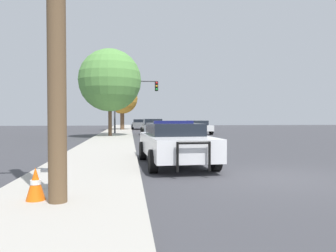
% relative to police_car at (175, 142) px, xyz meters
% --- Properties ---
extents(ground_plane, '(110.00, 110.00, 0.00)m').
position_rel_police_car_xyz_m(ground_plane, '(2.35, -2.70, -0.77)').
color(ground_plane, '#3D3D42').
extents(sidewalk_left, '(3.00, 110.00, 0.13)m').
position_rel_police_car_xyz_m(sidewalk_left, '(-2.75, -2.70, -0.71)').
color(sidewalk_left, '#ADA89E').
rests_on(sidewalk_left, ground_plane).
extents(police_car, '(2.33, 5.12, 1.50)m').
position_rel_police_car_xyz_m(police_car, '(0.00, 0.00, 0.00)').
color(police_car, white).
rests_on(police_car, ground_plane).
extents(fire_hydrant, '(0.53, 0.23, 0.77)m').
position_rel_police_car_xyz_m(fire_hydrant, '(-3.13, -3.94, -0.23)').
color(fire_hydrant, '#B7BCC1').
rests_on(fire_hydrant, sidewalk_left).
extents(traffic_light, '(4.09, 0.35, 4.98)m').
position_rel_police_car_xyz_m(traffic_light, '(-1.21, 19.43, 2.91)').
color(traffic_light, '#424247').
rests_on(traffic_light, sidewalk_left).
extents(car_background_distant, '(2.01, 4.47, 1.33)m').
position_rel_police_car_xyz_m(car_background_distant, '(-0.20, 32.82, -0.05)').
color(car_background_distant, slate).
rests_on(car_background_distant, ground_plane).
extents(car_background_midblock, '(2.00, 4.67, 1.46)m').
position_rel_police_car_xyz_m(car_background_midblock, '(0.52, 18.18, -0.00)').
color(car_background_midblock, slate).
rests_on(car_background_midblock, ground_plane).
extents(car_background_oncoming, '(2.29, 4.20, 1.29)m').
position_rel_police_car_xyz_m(car_background_oncoming, '(4.97, 19.57, -0.07)').
color(car_background_oncoming, silver).
rests_on(car_background_oncoming, ground_plane).
extents(tree_sidewalk_mid, '(4.95, 4.95, 6.89)m').
position_rel_police_car_xyz_m(tree_sidewalk_mid, '(-3.05, 15.30, 3.77)').
color(tree_sidewalk_mid, brown).
rests_on(tree_sidewalk_mid, sidewalk_left).
extents(tree_sidewalk_far, '(3.68, 3.68, 5.58)m').
position_rel_police_car_xyz_m(tree_sidewalk_far, '(-2.36, 28.69, 3.07)').
color(tree_sidewalk_far, brown).
rests_on(tree_sidewalk_far, sidewalk_left).
extents(traffic_cone, '(0.34, 0.34, 0.59)m').
position_rel_police_car_xyz_m(traffic_cone, '(-3.22, -4.96, -0.34)').
color(traffic_cone, orange).
rests_on(traffic_cone, sidewalk_left).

